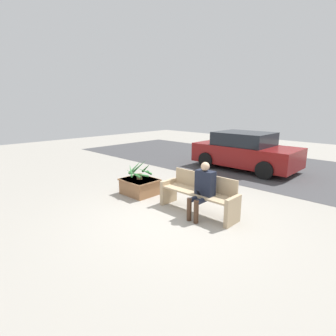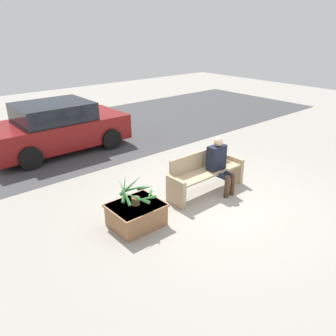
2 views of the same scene
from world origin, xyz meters
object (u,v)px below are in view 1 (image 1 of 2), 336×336
(planter_box, at_px, (140,186))
(person_seated, at_px, (203,187))
(potted_plant, at_px, (140,171))
(parked_car, at_px, (245,151))
(bench, at_px, (199,194))

(planter_box, bearing_deg, person_seated, -1.23)
(potted_plant, distance_m, parked_car, 4.76)
(potted_plant, bearing_deg, person_seated, -1.14)
(person_seated, xyz_separation_m, potted_plant, (-2.15, 0.04, -0.03))
(parked_car, bearing_deg, potted_plant, -97.14)
(bench, xyz_separation_m, potted_plant, (-1.92, -0.14, 0.21))
(planter_box, bearing_deg, bench, 3.97)
(bench, distance_m, potted_plant, 1.94)
(potted_plant, bearing_deg, planter_box, 168.74)
(planter_box, xyz_separation_m, potted_plant, (0.02, -0.00, 0.42))
(planter_box, distance_m, potted_plant, 0.42)
(bench, bearing_deg, potted_plant, -175.87)
(bench, distance_m, person_seated, 0.38)
(person_seated, relative_size, parked_car, 0.32)
(bench, bearing_deg, person_seated, -38.29)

